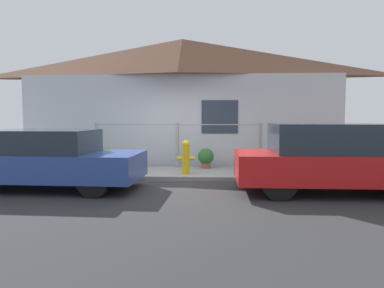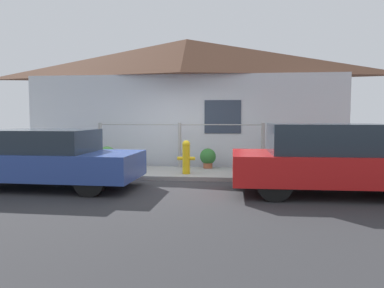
% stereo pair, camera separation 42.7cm
% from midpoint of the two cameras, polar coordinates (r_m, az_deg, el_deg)
% --- Properties ---
extents(ground_plane, '(60.00, 60.00, 0.00)m').
position_cam_midpoint_polar(ground_plane, '(9.31, -4.70, -5.66)').
color(ground_plane, '#2D2D30').
extents(sidewalk, '(24.00, 1.89, 0.11)m').
position_cam_midpoint_polar(sidewalk, '(10.22, -3.92, -4.45)').
color(sidewalk, gray).
rests_on(sidewalk, ground_plane).
extents(house, '(10.28, 2.23, 4.14)m').
position_cam_midpoint_polar(house, '(12.55, -2.51, 11.97)').
color(house, silver).
rests_on(house, ground_plane).
extents(fence, '(4.90, 0.10, 1.30)m').
position_cam_midpoint_polar(fence, '(10.92, -3.38, 0.14)').
color(fence, '#999993').
rests_on(fence, sidewalk).
extents(car_left, '(3.97, 1.80, 1.30)m').
position_cam_midpoint_polar(car_left, '(8.82, -22.27, -2.17)').
color(car_left, '#2D4793').
rests_on(car_left, ground_plane).
extents(car_right, '(4.12, 1.81, 1.45)m').
position_cam_midpoint_polar(car_right, '(8.21, 19.30, -2.10)').
color(car_right, red).
rests_on(car_right, ground_plane).
extents(fire_hydrant, '(0.46, 0.21, 0.87)m').
position_cam_midpoint_polar(fire_hydrant, '(9.68, -2.22, -1.89)').
color(fire_hydrant, yellow).
rests_on(fire_hydrant, sidewalk).
extents(potted_plant_near_hydrant, '(0.46, 0.46, 0.57)m').
position_cam_midpoint_polar(potted_plant_near_hydrant, '(10.76, 0.99, -2.04)').
color(potted_plant_near_hydrant, '#9E5638').
rests_on(potted_plant_near_hydrant, sidewalk).
extents(potted_plant_by_fence, '(0.56, 0.56, 0.64)m').
position_cam_midpoint_polar(potted_plant_by_fence, '(10.83, -14.33, -1.97)').
color(potted_plant_by_fence, slate).
rests_on(potted_plant_by_fence, sidewalk).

